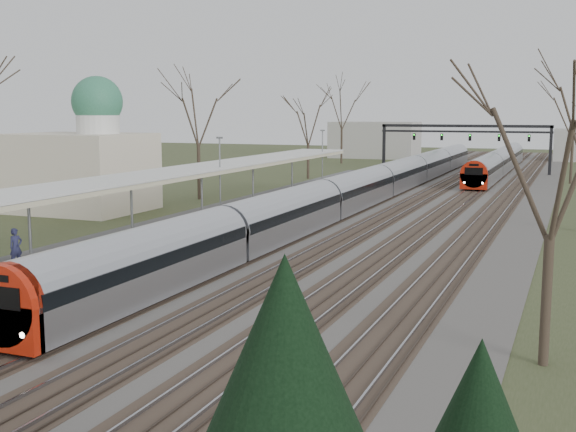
{
  "coord_description": "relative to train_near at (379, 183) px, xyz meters",
  "views": [
    {
      "loc": [
        13.66,
        -7.3,
        7.63
      ],
      "look_at": [
        -0.9,
        28.84,
        2.0
      ],
      "focal_mm": 45.0,
      "sensor_mm": 36.0,
      "label": 1
    }
  ],
  "objects": [
    {
      "name": "canopy",
      "position": [
        -6.55,
        -21.12,
        2.45
      ],
      "size": [
        4.1,
        50.0,
        3.11
      ],
      "color": "slate",
      "rests_on": "platform"
    },
    {
      "name": "passenger",
      "position": [
        -6.26,
        -37.33,
        0.35
      ],
      "size": [
        0.54,
        0.69,
        1.66
      ],
      "primitive_type": "imported",
      "rotation": [
        0.0,
        0.0,
        1.31
      ],
      "color": "#292B51",
      "rests_on": "platform"
    },
    {
      "name": "train_far",
      "position": [
        7.0,
        31.02,
        0.0
      ],
      "size": [
        2.62,
        45.21,
        3.05
      ],
      "color": "#B4B7BF",
      "rests_on": "ground"
    },
    {
      "name": "platform",
      "position": [
        -6.55,
        -16.61,
        -0.98
      ],
      "size": [
        3.5,
        69.0,
        1.0
      ],
      "primitive_type": "cube",
      "color": "#9E9B93",
      "rests_on": "ground"
    },
    {
      "name": "signal_gantry",
      "position": [
        2.79,
        30.88,
        3.43
      ],
      "size": [
        21.0,
        0.59,
        6.08
      ],
      "color": "black",
      "rests_on": "ground"
    },
    {
      "name": "tree_west_far",
      "position": [
        -14.5,
        -6.11,
        6.54
      ],
      "size": [
        5.5,
        5.5,
        11.33
      ],
      "color": "#2D231C",
      "rests_on": "ground"
    },
    {
      "name": "train_near",
      "position": [
        0.0,
        0.0,
        0.0
      ],
      "size": [
        2.62,
        90.21,
        3.05
      ],
      "color": "#B4B7BF",
      "rests_on": "ground"
    },
    {
      "name": "tree_east_near",
      "position": [
        15.5,
        -39.11,
        5.08
      ],
      "size": [
        4.5,
        4.5,
        9.27
      ],
      "color": "#2D231C",
      "rests_on": "ground"
    },
    {
      "name": "dome_building",
      "position": [
        -19.21,
        -16.11,
        2.24
      ],
      "size": [
        10.0,
        8.0,
        10.3
      ],
      "color": "beige",
      "rests_on": "ground"
    },
    {
      "name": "track_bed",
      "position": [
        2.76,
        0.89,
        -1.42
      ],
      "size": [
        24.0,
        160.0,
        0.22
      ],
      "color": "#474442",
      "rests_on": "ground"
    }
  ]
}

